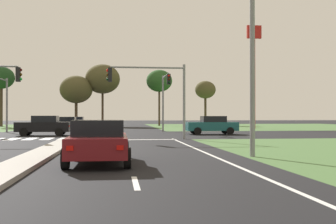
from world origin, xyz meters
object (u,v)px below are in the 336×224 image
Objects in this scene: car_black_third at (44,125)px; treeline_fifth at (159,81)px; car_grey_near at (68,123)px; traffic_signal_far_right at (165,92)px; car_teal_second at (212,125)px; street_lamp_near at (247,36)px; treeline_sixth at (205,90)px; fastfood_pole_sign at (254,54)px; car_maroon_fifth at (99,141)px; traffic_signal_far_left at (0,93)px; treeline_second at (1,78)px; treeline_third at (76,90)px; traffic_signal_near_right at (154,86)px; treeline_fourth at (103,79)px; car_blue_fourth at (77,122)px.

car_black_third is 33.49m from treeline_fifth.
car_grey_near is 0.77× the size of traffic_signal_far_right.
car_teal_second is 0.52× the size of street_lamp_near.
treeline_sixth is at bearing -11.34° from car_teal_second.
street_lamp_near is at bearing 171.01° from car_teal_second.
street_lamp_near is at bearing -109.51° from fastfood_pole_sign.
car_black_third is at bearing -112.35° from treeline_fifth.
street_lamp_near is at bearing 16.88° from car_maroon_fifth.
traffic_signal_far_left is (-18.73, 4.33, 2.88)m from car_teal_second.
treeline_second is 11.05m from treeline_third.
street_lamp_near is (10.62, -30.10, 4.02)m from car_grey_near.
car_maroon_fifth is at bearing -98.10° from treeline_fifth.
car_maroon_fifth is 52.19m from treeline_second.
street_lamp_near is (5.75, 1.75, 4.03)m from car_maroon_fifth.
car_black_third is (-0.47, -11.89, 0.06)m from car_grey_near.
fastfood_pole_sign is at bearing -57.94° from car_black_third.
traffic_signal_near_right is 12.31m from street_lamp_near.
car_grey_near is at bearing 54.09° from traffic_signal_far_left.
traffic_signal_near_right is at bearing -124.73° from fastfood_pole_sign.
treeline_third is (-0.42, 29.68, 4.80)m from car_black_third.
treeline_fourth is (14.90, 1.49, 0.18)m from treeline_second.
treeline_third is at bearing 96.61° from car_maroon_fifth.
traffic_signal_far_right is 0.67× the size of street_lamp_near.
car_black_third is at bearing -89.18° from treeline_third.
treeline_second is at bearing -55.52° from car_grey_near.
treeline_fifth is at bearing 81.90° from car_maroon_fifth.
car_grey_near is 23.72m from fastfood_pole_sign.
car_black_third is 0.34× the size of fastfood_pole_sign.
car_black_third is at bearing -45.29° from traffic_signal_far_left.
treeline_sixth reaches higher than car_blue_fourth.
car_teal_second is 0.82× the size of traffic_signal_near_right.
treeline_second reaches higher than treeline_third.
treeline_fifth is at bearing 121.60° from fastfood_pole_sign.
treeline_second reaches higher than treeline_fifth.
car_maroon_fifth is 0.58× the size of treeline_sixth.
treeline_third reaches higher than traffic_signal_far_left.
street_lamp_near reaches higher than car_teal_second.
car_grey_near is at bearing 109.43° from street_lamp_near.
treeline_fourth reaches higher than traffic_signal_near_right.
car_grey_near is at bearing -87.14° from treeline_third.
traffic_signal_far_right reaches higher than traffic_signal_far_left.
traffic_signal_far_right is 32.56m from treeline_second.
fastfood_pole_sign reaches higher than car_teal_second.
car_grey_near is 0.49× the size of treeline_fifth.
fastfood_pole_sign is (12.04, 8.96, 5.24)m from traffic_signal_far_right.
treeline_fifth is (12.93, 0.74, 1.51)m from treeline_third.
treeline_fourth is at bearing 5.69° from treeline_second.
car_blue_fourth is 0.50× the size of treeline_second.
car_black_third is at bearing -68.70° from treeline_second.
treeline_fifth is at bearing 85.45° from traffic_signal_far_right.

